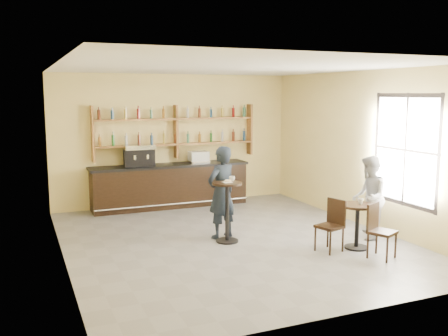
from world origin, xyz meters
name	(u,v)px	position (x,y,z in m)	size (l,w,h in m)	color
floor	(231,240)	(0.00, 0.00, 0.00)	(7.00, 7.00, 0.00)	slate
ceiling	(231,67)	(0.00, 0.00, 3.20)	(7.00, 7.00, 0.00)	white
wall_back	(175,140)	(0.00, 3.50, 1.60)	(7.00, 7.00, 0.00)	#F1DB89
wall_front	(347,189)	(0.00, -3.50, 1.60)	(7.00, 7.00, 0.00)	#F1DB89
wall_left	(60,165)	(-3.00, 0.00, 1.60)	(7.00, 7.00, 0.00)	#F1DB89
wall_right	(364,149)	(3.00, 0.00, 1.60)	(7.00, 7.00, 0.00)	#F1DB89
window_pane	(405,150)	(2.99, -1.20, 1.70)	(2.00, 2.00, 0.00)	white
window_frame	(405,150)	(2.99, -1.20, 1.70)	(0.04, 1.70, 2.10)	black
shelf_unit	(176,132)	(0.00, 3.37, 1.81)	(4.00, 0.26, 1.40)	brown
liquor_bottles	(176,125)	(0.00, 3.37, 1.98)	(3.68, 0.10, 1.00)	#8C5919
bar_counter	(170,185)	(-0.24, 3.15, 0.52)	(3.84, 0.75, 1.04)	black
espresso_machine	(139,155)	(-0.98, 3.15, 1.29)	(0.70, 0.45, 0.50)	black
pastry_case	(198,157)	(0.50, 3.15, 1.18)	(0.47, 0.38, 0.28)	silver
pedestal_table	(227,212)	(-0.10, -0.08, 0.56)	(0.55, 0.55, 1.12)	black
napkin	(227,182)	(-0.10, -0.08, 1.13)	(0.16, 0.16, 0.00)	white
donut	(228,181)	(-0.09, -0.09, 1.15)	(0.12, 0.12, 0.04)	#E0A652
cup_pedestal	(232,179)	(0.04, 0.02, 1.17)	(0.11, 0.11, 0.09)	white
man_main	(222,192)	(-0.10, 0.21, 0.88)	(0.64, 0.42, 1.76)	black
cafe_table	(357,226)	(1.87, -1.33, 0.40)	(0.63, 0.63, 0.80)	black
cup_cafe	(360,201)	(1.92, -1.33, 0.85)	(0.11, 0.11, 0.10)	white
chair_west	(329,226)	(1.32, -1.28, 0.45)	(0.39, 0.39, 0.91)	black
chair_south	(382,232)	(1.92, -1.93, 0.46)	(0.40, 0.40, 0.92)	black
patron_second	(369,197)	(2.45, -0.90, 0.79)	(0.77, 0.60, 1.59)	#929397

